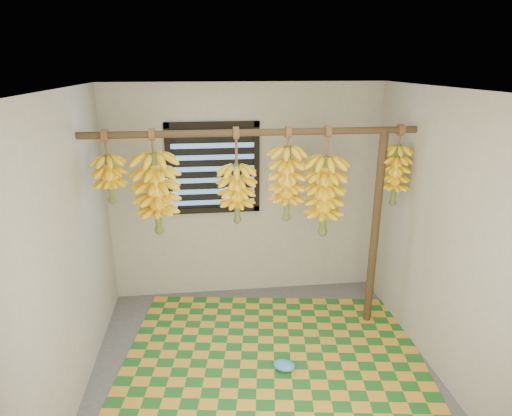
{
  "coord_description": "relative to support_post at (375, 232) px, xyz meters",
  "views": [
    {
      "loc": [
        -0.44,
        -3.04,
        2.58
      ],
      "look_at": [
        0.0,
        0.55,
        1.35
      ],
      "focal_mm": 30.0,
      "sensor_mm": 36.0,
      "label": 1
    }
  ],
  "objects": [
    {
      "name": "floor",
      "position": [
        -1.2,
        -0.7,
        -1.0
      ],
      "size": [
        3.0,
        3.0,
        0.01
      ],
      "primitive_type": "cube",
      "color": "#4B4B4B",
      "rests_on": "ground"
    },
    {
      "name": "ceiling",
      "position": [
        -1.2,
        -0.7,
        1.4
      ],
      "size": [
        3.0,
        3.0,
        0.01
      ],
      "primitive_type": "cube",
      "color": "silver",
      "rests_on": "wall_back"
    },
    {
      "name": "wall_back",
      "position": [
        -1.2,
        0.8,
        0.2
      ],
      "size": [
        3.0,
        0.01,
        2.4
      ],
      "primitive_type": "cube",
      "color": "gray",
      "rests_on": "floor"
    },
    {
      "name": "wall_left",
      "position": [
        -2.71,
        -0.7,
        0.2
      ],
      "size": [
        0.01,
        3.0,
        2.4
      ],
      "primitive_type": "cube",
      "color": "gray",
      "rests_on": "floor"
    },
    {
      "name": "wall_right",
      "position": [
        0.3,
        -0.7,
        0.2
      ],
      "size": [
        0.01,
        3.0,
        2.4
      ],
      "primitive_type": "cube",
      "color": "gray",
      "rests_on": "floor"
    },
    {
      "name": "window",
      "position": [
        -1.55,
        0.78,
        0.5
      ],
      "size": [
        1.0,
        0.04,
        1.0
      ],
      "color": "black",
      "rests_on": "wall_back"
    },
    {
      "name": "hanging_pole",
      "position": [
        -1.2,
        0.0,
        1.0
      ],
      "size": [
        3.0,
        0.06,
        0.06
      ],
      "primitive_type": "cylinder",
      "rotation": [
        0.0,
        1.57,
        0.0
      ],
      "color": "#48351B",
      "rests_on": "wall_left"
    },
    {
      "name": "support_post",
      "position": [
        0.0,
        0.0,
        0.0
      ],
      "size": [
        0.08,
        0.08,
        2.0
      ],
      "primitive_type": "cylinder",
      "color": "#48351B",
      "rests_on": "floor"
    },
    {
      "name": "woven_mat",
      "position": [
        -1.08,
        -0.54,
        -0.99
      ],
      "size": [
        3.01,
        2.55,
        0.01
      ],
      "primitive_type": "cube",
      "rotation": [
        0.0,
        0.0,
        -0.15
      ],
      "color": "#1B5C1F",
      "rests_on": "floor"
    },
    {
      "name": "plastic_bag",
      "position": [
        -1.01,
        -0.67,
        -0.95
      ],
      "size": [
        0.24,
        0.21,
        0.08
      ],
      "primitive_type": "ellipsoid",
      "rotation": [
        0.0,
        0.0,
        -0.43
      ],
      "color": "#3486C1",
      "rests_on": "woven_mat"
    },
    {
      "name": "banana_bunch_a",
      "position": [
        -2.47,
        0.0,
        0.62
      ],
      "size": [
        0.29,
        0.29,
        0.65
      ],
      "color": "brown",
      "rests_on": "hanging_pole"
    },
    {
      "name": "banana_bunch_b",
      "position": [
        -2.08,
        0.0,
        0.47
      ],
      "size": [
        0.39,
        0.39,
        0.95
      ],
      "color": "brown",
      "rests_on": "hanging_pole"
    },
    {
      "name": "banana_bunch_c",
      "position": [
        -1.36,
        0.0,
        0.45
      ],
      "size": [
        0.34,
        0.34,
        0.88
      ],
      "color": "brown",
      "rests_on": "hanging_pole"
    },
    {
      "name": "banana_bunch_d",
      "position": [
        -0.89,
        0.0,
        0.53
      ],
      "size": [
        0.31,
        0.31,
        0.87
      ],
      "color": "brown",
      "rests_on": "hanging_pole"
    },
    {
      "name": "banana_bunch_e",
      "position": [
        -0.53,
        0.0,
        0.39
      ],
      "size": [
        0.36,
        0.36,
        1.04
      ],
      "color": "brown",
      "rests_on": "hanging_pole"
    },
    {
      "name": "banana_bunch_f",
      "position": [
        0.15,
        0.0,
        0.57
      ],
      "size": [
        0.27,
        0.27,
        0.77
      ],
      "color": "brown",
      "rests_on": "hanging_pole"
    }
  ]
}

